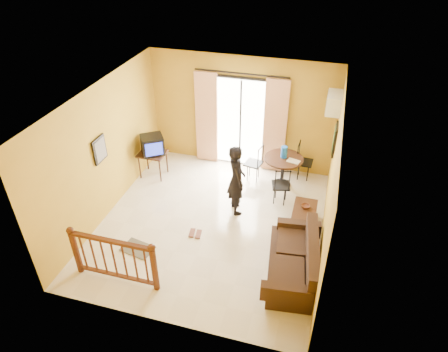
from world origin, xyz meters
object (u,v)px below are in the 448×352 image
(coffee_table, at_px, (304,215))
(sofa, at_px, (295,263))
(standing_person, at_px, (236,180))
(television, at_px, (152,145))
(dining_table, at_px, (283,164))

(coffee_table, height_order, sofa, sofa)
(sofa, height_order, standing_person, standing_person)
(television, height_order, dining_table, television)
(dining_table, relative_size, sofa, 0.48)
(coffee_table, relative_size, sofa, 0.45)
(dining_table, distance_m, coffee_table, 1.50)
(television, relative_size, coffee_table, 0.79)
(television, xyz_separation_m, sofa, (3.72, -2.32, -0.54))
(standing_person, bearing_deg, sofa, -164.54)
(sofa, relative_size, standing_person, 1.17)
(coffee_table, bearing_deg, standing_person, 176.99)
(coffee_table, height_order, standing_person, standing_person)
(dining_table, distance_m, sofa, 2.86)
(dining_table, bearing_deg, sofa, -76.46)
(dining_table, height_order, standing_person, standing_person)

